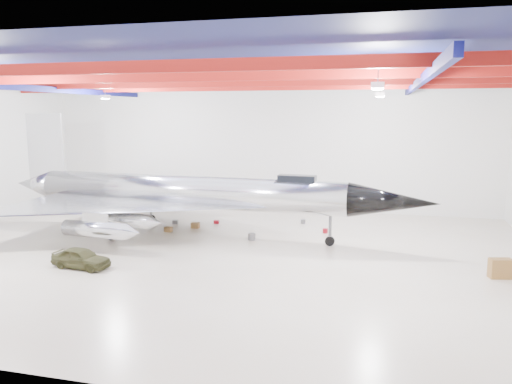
# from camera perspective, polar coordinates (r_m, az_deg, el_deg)

# --- Properties ---
(floor) EXTENTS (40.00, 40.00, 0.00)m
(floor) POSITION_cam_1_polar(r_m,az_deg,el_deg) (31.07, -5.74, -6.94)
(floor) COLOR #C1B09A
(floor) RESTS_ON ground
(wall_back) EXTENTS (40.00, 0.00, 40.00)m
(wall_back) POSITION_cam_1_polar(r_m,az_deg,el_deg) (44.35, 0.80, 5.17)
(wall_back) COLOR silver
(wall_back) RESTS_ON floor
(ceiling) EXTENTS (40.00, 40.00, 0.00)m
(ceiling) POSITION_cam_1_polar(r_m,az_deg,el_deg) (29.95, -6.09, 13.72)
(ceiling) COLOR #0A0F38
(ceiling) RESTS_ON wall_back
(ceiling_structure) EXTENTS (39.50, 29.50, 1.08)m
(ceiling_structure) POSITION_cam_1_polar(r_m,az_deg,el_deg) (29.90, -6.06, 12.43)
(ceiling_structure) COLOR maroon
(ceiling_structure) RESTS_ON ceiling
(jet_aircraft) EXTENTS (31.07, 18.47, 8.47)m
(jet_aircraft) POSITION_cam_1_polar(r_m,az_deg,el_deg) (35.07, -7.90, -0.47)
(jet_aircraft) COLOR silver
(jet_aircraft) RESTS_ON floor
(jeep) EXTENTS (3.50, 1.72, 1.15)m
(jeep) POSITION_cam_1_polar(r_m,az_deg,el_deg) (29.56, -19.37, -7.11)
(jeep) COLOR #37371B
(jeep) RESTS_ON floor
(desk) EXTENTS (1.23, 0.81, 1.04)m
(desk) POSITION_cam_1_polar(r_m,az_deg,el_deg) (29.22, 26.15, -7.85)
(desk) COLOR brown
(desk) RESTS_ON floor
(crate_ply) EXTENTS (0.54, 0.44, 0.35)m
(crate_ply) POSITION_cam_1_polar(r_m,az_deg,el_deg) (36.71, -9.98, -4.23)
(crate_ply) COLOR olive
(crate_ply) RESTS_ON floor
(toolbox_red) EXTENTS (0.42, 0.35, 0.27)m
(toolbox_red) POSITION_cam_1_polar(r_m,az_deg,el_deg) (38.87, -4.54, -3.43)
(toolbox_red) COLOR maroon
(toolbox_red) RESTS_ON floor
(engine_drum) EXTENTS (0.53, 0.53, 0.45)m
(engine_drum) POSITION_cam_1_polar(r_m,az_deg,el_deg) (33.89, -0.49, -5.13)
(engine_drum) COLOR #59595B
(engine_drum) RESTS_ON floor
(crate_small) EXTENTS (0.46, 0.40, 0.28)m
(crate_small) POSITION_cam_1_polar(r_m,az_deg,el_deg) (39.19, -9.21, -3.40)
(crate_small) COLOR #59595B
(crate_small) RESTS_ON floor
(tool_chest) EXTENTS (0.42, 0.42, 0.33)m
(tool_chest) POSITION_cam_1_polar(r_m,az_deg,el_deg) (36.12, 7.92, -4.42)
(tool_chest) COLOR maroon
(tool_chest) RESTS_ON floor
(oil_barrel) EXTENTS (0.61, 0.50, 0.41)m
(oil_barrel) POSITION_cam_1_polar(r_m,az_deg,el_deg) (37.59, -6.95, -3.80)
(oil_barrel) COLOR olive
(oil_barrel) RESTS_ON floor
(spares_box) EXTENTS (0.44, 0.44, 0.32)m
(spares_box) POSITION_cam_1_polar(r_m,az_deg,el_deg) (38.95, 5.40, -3.37)
(spares_box) COLOR #59595B
(spares_box) RESTS_ON floor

